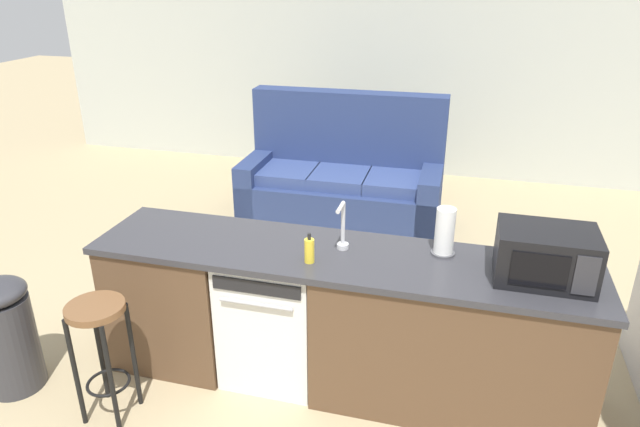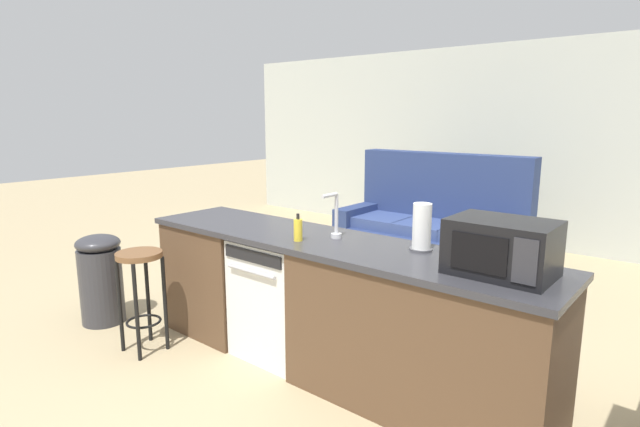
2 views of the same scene
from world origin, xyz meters
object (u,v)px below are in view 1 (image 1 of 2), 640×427
object	(u,v)px
soap_bottle	(309,250)
couch	(343,180)
bar_stool	(100,337)
paper_towel_roll	(445,232)
trash_bin	(6,334)
microwave	(546,255)
dishwasher	(275,314)

from	to	relation	value
soap_bottle	couch	distance (m)	2.81
couch	bar_stool	bearing A→B (deg)	-101.42
paper_towel_roll	bar_stool	world-z (taller)	paper_towel_roll
trash_bin	couch	distance (m)	3.44
microwave	paper_towel_roll	distance (m)	0.55
paper_towel_roll	soap_bottle	size ratio (longest dim) A/B	1.60
paper_towel_roll	bar_stool	xyz separation A→B (m)	(-1.78, -0.79, -0.50)
bar_stool	paper_towel_roll	bearing A→B (deg)	23.82
bar_stool	soap_bottle	bearing A→B (deg)	24.74
dishwasher	couch	bearing A→B (deg)	93.40
soap_bottle	bar_stool	bearing A→B (deg)	-155.26
trash_bin	dishwasher	bearing A→B (deg)	20.55
paper_towel_roll	couch	xyz separation A→B (m)	(-1.13, 2.43, -0.64)
microwave	bar_stool	xyz separation A→B (m)	(-2.31, -0.63, -0.50)
dishwasher	trash_bin	xyz separation A→B (m)	(-1.53, -0.57, -0.04)
paper_towel_roll	couch	bearing A→B (deg)	115.07
dishwasher	soap_bottle	bearing A→B (deg)	-28.04
dishwasher	bar_stool	xyz separation A→B (m)	(-0.80, -0.63, 0.11)
soap_bottle	paper_towel_roll	bearing A→B (deg)	22.43
microwave	soap_bottle	size ratio (longest dim) A/B	2.84
dishwasher	trash_bin	size ratio (longest dim) A/B	1.14
bar_stool	trash_bin	distance (m)	0.74
soap_bottle	dishwasher	bearing A→B (deg)	151.96
dishwasher	microwave	bearing A→B (deg)	-0.05
microwave	couch	world-z (taller)	couch
bar_stool	dishwasher	bearing A→B (deg)	38.33
dishwasher	paper_towel_roll	size ratio (longest dim) A/B	2.98
dishwasher	bar_stool	world-z (taller)	dishwasher
paper_towel_roll	trash_bin	world-z (taller)	paper_towel_roll
paper_towel_roll	soap_bottle	bearing A→B (deg)	-157.57
soap_bottle	couch	xyz separation A→B (m)	(-0.42, 2.72, -0.58)
dishwasher	bar_stool	size ratio (longest dim) A/B	1.14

